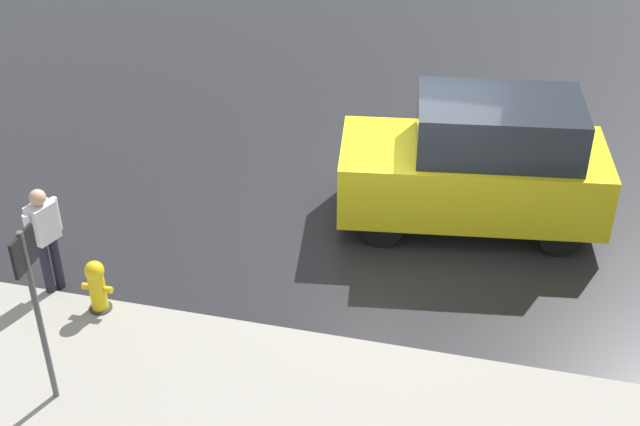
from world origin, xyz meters
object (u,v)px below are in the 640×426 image
(fire_hydrant, at_px, (97,287))
(pedestrian, at_px, (45,233))
(moving_hatchback, at_px, (479,164))
(sign_post, at_px, (33,294))

(fire_hydrant, bearing_deg, pedestrian, -18.94)
(moving_hatchback, xyz_separation_m, sign_post, (4.45, 4.93, 0.55))
(sign_post, bearing_deg, moving_hatchback, -132.11)
(fire_hydrant, xyz_separation_m, pedestrian, (0.80, -0.27, 0.56))
(moving_hatchback, height_order, fire_hydrant, moving_hatchback)
(fire_hydrant, height_order, sign_post, sign_post)
(moving_hatchback, distance_m, pedestrian, 6.23)
(pedestrian, bearing_deg, fire_hydrant, 161.06)
(moving_hatchback, bearing_deg, sign_post, 47.89)
(moving_hatchback, bearing_deg, pedestrian, 29.24)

